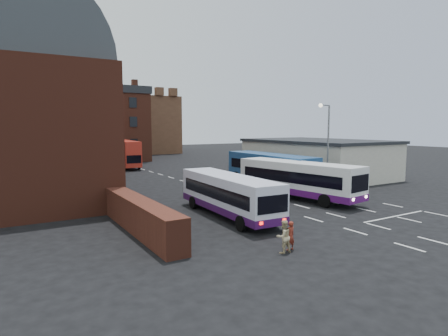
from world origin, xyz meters
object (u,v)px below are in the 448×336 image
bus_blue (270,167)px  street_lamp (327,139)px  pedestrian_beige (284,236)px  bus_white_outbound (228,192)px  bus_white_inbound (298,177)px  bus_red_double (126,153)px  pedestrian_red (290,236)px

bus_blue → street_lamp: (2.33, -4.99, 2.84)m
bus_blue → pedestrian_beige: bearing=54.3°
bus_white_outbound → pedestrian_beige: bearing=-99.2°
street_lamp → bus_white_outbound: bearing=-164.3°
bus_blue → pedestrian_beige: size_ratio=7.42×
bus_white_inbound → bus_red_double: bearing=-89.1°
bus_white_inbound → bus_red_double: bus_red_double is taller
pedestrian_beige → street_lamp: bearing=-139.0°
bus_blue → bus_red_double: bus_red_double is taller
pedestrian_beige → bus_blue: bearing=-123.1°
bus_white_inbound → pedestrian_beige: (-9.47, -9.47, -0.98)m
bus_white_outbound → street_lamp: size_ratio=1.27×
bus_white_outbound → pedestrian_red: 7.32m
bus_white_outbound → pedestrian_beige: 7.53m
bus_white_outbound → bus_white_inbound: 8.20m
bus_white_outbound → bus_blue: (10.13, 8.49, 0.26)m
bus_white_outbound → pedestrian_beige: size_ratio=6.40×
bus_white_inbound → pedestrian_red: size_ratio=8.01×
street_lamp → pedestrian_beige: size_ratio=5.04×
bus_blue → bus_red_double: (-7.35, 23.19, 0.18)m
bus_red_double → pedestrian_beige: (-4.34, -39.00, -1.24)m
bus_white_inbound → street_lamp: (4.56, 1.35, 2.93)m
bus_white_inbound → pedestrian_red: bearing=37.2°
bus_red_double → pedestrian_beige: bus_red_double is taller
pedestrian_red → pedestrian_beige: pedestrian_beige is taller
bus_blue → pedestrian_red: (-11.18, -15.68, -1.14)m
bus_white_outbound → bus_white_inbound: bearing=18.0°
bus_white_outbound → bus_blue: bearing=42.8°
bus_white_outbound → bus_red_double: bus_red_double is taller
pedestrian_red → pedestrian_beige: size_ratio=0.90×
bus_white_outbound → bus_white_inbound: size_ratio=0.89×
bus_red_double → pedestrian_beige: 39.26m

